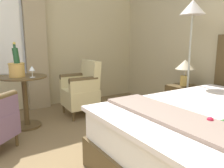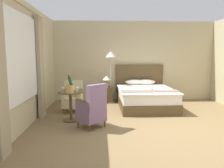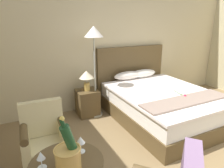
{
  "view_description": "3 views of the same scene",
  "coord_description": "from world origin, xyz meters",
  "px_view_note": "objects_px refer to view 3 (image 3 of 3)",
  "views": [
    {
      "loc": [
        1.2,
        0.2,
        1.21
      ],
      "look_at": [
        -0.65,
        1.38,
        0.78
      ],
      "focal_mm": 35.0,
      "sensor_mm": 36.0,
      "label": 1
    },
    {
      "loc": [
        -1.19,
        -4.6,
        1.64
      ],
      "look_at": [
        -0.89,
        1.62,
        0.81
      ],
      "focal_mm": 35.0,
      "sensor_mm": 36.0,
      "label": 2
    },
    {
      "loc": [
        -2.24,
        -0.64,
        1.86
      ],
      "look_at": [
        -0.95,
        1.93,
        0.94
      ],
      "focal_mm": 32.0,
      "sensor_mm": 36.0,
      "label": 3
    }
  ],
  "objects_px": {
    "wine_glass_near_edge": "(41,157)",
    "champagne_bucket": "(68,155)",
    "armchair_by_window": "(45,141)",
    "bedside_lamp": "(86,76)",
    "floor_lamp_brass": "(94,41)",
    "bed": "(158,102)",
    "nightstand": "(88,103)",
    "wine_glass_near_bucket": "(81,141)"
  },
  "relations": [
    {
      "from": "bed",
      "to": "armchair_by_window",
      "type": "distance_m",
      "value": 2.27
    },
    {
      "from": "floor_lamp_brass",
      "to": "champagne_bucket",
      "type": "relative_size",
      "value": 3.78
    },
    {
      "from": "champagne_bucket",
      "to": "wine_glass_near_bucket",
      "type": "relative_size",
      "value": 3.03
    },
    {
      "from": "floor_lamp_brass",
      "to": "bedside_lamp",
      "type": "bearing_deg",
      "value": 147.3
    },
    {
      "from": "nightstand",
      "to": "armchair_by_window",
      "type": "relative_size",
      "value": 0.58
    },
    {
      "from": "nightstand",
      "to": "champagne_bucket",
      "type": "height_order",
      "value": "champagne_bucket"
    },
    {
      "from": "bedside_lamp",
      "to": "nightstand",
      "type": "bearing_deg",
      "value": 0.0
    },
    {
      "from": "wine_glass_near_bucket",
      "to": "armchair_by_window",
      "type": "bearing_deg",
      "value": 104.93
    },
    {
      "from": "nightstand",
      "to": "armchair_by_window",
      "type": "height_order",
      "value": "armchair_by_window"
    },
    {
      "from": "nightstand",
      "to": "champagne_bucket",
      "type": "relative_size",
      "value": 1.12
    },
    {
      "from": "champagne_bucket",
      "to": "wine_glass_near_edge",
      "type": "bearing_deg",
      "value": 151.98
    },
    {
      "from": "wine_glass_near_bucket",
      "to": "wine_glass_near_edge",
      "type": "height_order",
      "value": "wine_glass_near_bucket"
    },
    {
      "from": "wine_glass_near_bucket",
      "to": "armchair_by_window",
      "type": "distance_m",
      "value": 0.94
    },
    {
      "from": "wine_glass_near_edge",
      "to": "floor_lamp_brass",
      "type": "bearing_deg",
      "value": 58.09
    },
    {
      "from": "bedside_lamp",
      "to": "armchair_by_window",
      "type": "xyz_separation_m",
      "value": [
        -1.01,
        -1.27,
        -0.39
      ]
    },
    {
      "from": "bed",
      "to": "wine_glass_near_bucket",
      "type": "bearing_deg",
      "value": -146.27
    },
    {
      "from": "bed",
      "to": "floor_lamp_brass",
      "type": "distance_m",
      "value": 1.7
    },
    {
      "from": "bedside_lamp",
      "to": "floor_lamp_brass",
      "type": "distance_m",
      "value": 0.7
    },
    {
      "from": "wine_glass_near_bucket",
      "to": "armchair_by_window",
      "type": "xyz_separation_m",
      "value": [
        -0.22,
        0.81,
        -0.42
      ]
    },
    {
      "from": "armchair_by_window",
      "to": "floor_lamp_brass",
      "type": "bearing_deg",
      "value": 45.71
    },
    {
      "from": "nightstand",
      "to": "champagne_bucket",
      "type": "distance_m",
      "value": 2.51
    },
    {
      "from": "wine_glass_near_edge",
      "to": "armchair_by_window",
      "type": "bearing_deg",
      "value": 81.7
    },
    {
      "from": "bed",
      "to": "floor_lamp_brass",
      "type": "bearing_deg",
      "value": 147.71
    },
    {
      "from": "bedside_lamp",
      "to": "wine_glass_near_edge",
      "type": "relative_size",
      "value": 2.65
    },
    {
      "from": "bedside_lamp",
      "to": "floor_lamp_brass",
      "type": "relative_size",
      "value": 0.23
    },
    {
      "from": "bedside_lamp",
      "to": "armchair_by_window",
      "type": "relative_size",
      "value": 0.45
    },
    {
      "from": "wine_glass_near_edge",
      "to": "bed",
      "type": "bearing_deg",
      "value": 30.75
    },
    {
      "from": "bed",
      "to": "wine_glass_near_bucket",
      "type": "height_order",
      "value": "bed"
    },
    {
      "from": "nightstand",
      "to": "wine_glass_near_edge",
      "type": "distance_m",
      "value": 2.5
    },
    {
      "from": "wine_glass_near_edge",
      "to": "champagne_bucket",
      "type": "bearing_deg",
      "value": -28.02
    },
    {
      "from": "nightstand",
      "to": "wine_glass_near_bucket",
      "type": "distance_m",
      "value": 2.31
    },
    {
      "from": "bedside_lamp",
      "to": "champagne_bucket",
      "type": "relative_size",
      "value": 0.86
    },
    {
      "from": "bed",
      "to": "armchair_by_window",
      "type": "xyz_separation_m",
      "value": [
        -2.21,
        -0.52,
        0.08
      ]
    },
    {
      "from": "champagne_bucket",
      "to": "armchair_by_window",
      "type": "height_order",
      "value": "champagne_bucket"
    },
    {
      "from": "nightstand",
      "to": "wine_glass_near_bucket",
      "type": "bearing_deg",
      "value": -110.88
    },
    {
      "from": "wine_glass_near_bucket",
      "to": "bed",
      "type": "bearing_deg",
      "value": 33.73
    },
    {
      "from": "bed",
      "to": "wine_glass_near_edge",
      "type": "distance_m",
      "value": 2.77
    },
    {
      "from": "floor_lamp_brass",
      "to": "champagne_bucket",
      "type": "xyz_separation_m",
      "value": [
        -1.09,
        -2.16,
        -0.63
      ]
    },
    {
      "from": "bedside_lamp",
      "to": "wine_glass_near_bucket",
      "type": "bearing_deg",
      "value": -110.88
    },
    {
      "from": "bed",
      "to": "nightstand",
      "type": "distance_m",
      "value": 1.42
    },
    {
      "from": "bed",
      "to": "wine_glass_near_edge",
      "type": "relative_size",
      "value": 14.77
    },
    {
      "from": "nightstand",
      "to": "bed",
      "type": "bearing_deg",
      "value": -32.34
    }
  ]
}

